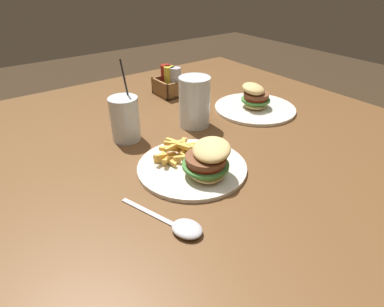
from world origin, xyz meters
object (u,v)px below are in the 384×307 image
at_px(meal_plate_far, 255,103).
at_px(meal_plate_near, 198,163).
at_px(beer_glass, 194,104).
at_px(juice_glass, 125,121).
at_px(spoon, 184,227).
at_px(condiment_caddy, 170,83).

bearing_deg(meal_plate_far, meal_plate_near, -64.06).
distance_m(beer_glass, juice_glass, 0.21).
relative_size(spoon, condiment_caddy, 1.80).
distance_m(juice_glass, meal_plate_far, 0.44).
height_order(spoon, meal_plate_far, meal_plate_far).
bearing_deg(beer_glass, meal_plate_near, -34.97).
xyz_separation_m(spoon, meal_plate_far, (-0.32, 0.52, 0.02)).
height_order(beer_glass, spoon, beer_glass).
xyz_separation_m(juice_glass, spoon, (0.39, -0.08, -0.05)).
height_order(beer_glass, juice_glass, juice_glass).
bearing_deg(spoon, beer_glass, 121.78).
xyz_separation_m(beer_glass, spoon, (0.35, -0.29, -0.06)).
xyz_separation_m(meal_plate_near, spoon, (0.14, -0.14, -0.02)).
bearing_deg(meal_plate_near, juice_glass, -166.80).
bearing_deg(meal_plate_near, beer_glass, 145.03).
height_order(meal_plate_far, condiment_caddy, condiment_caddy).
bearing_deg(juice_glass, meal_plate_near, 13.20).
relative_size(meal_plate_near, meal_plate_far, 0.98).
distance_m(spoon, meal_plate_far, 0.61).
relative_size(meal_plate_near, spoon, 1.36).
xyz_separation_m(beer_glass, condiment_caddy, (-0.26, 0.09, -0.03)).
bearing_deg(meal_plate_near, meal_plate_far, 115.94).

